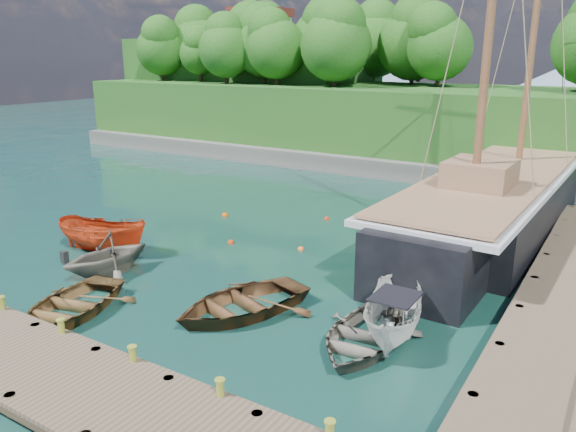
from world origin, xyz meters
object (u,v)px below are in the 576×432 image
at_px(rowboat_0, 70,315).
at_px(rowboat_1, 108,274).
at_px(rowboat_2, 241,313).
at_px(cabin_boat_white, 393,338).
at_px(rowboat_3, 361,346).
at_px(motorboat_orange, 105,252).
at_px(schooner, 496,205).

bearing_deg(rowboat_0, rowboat_1, 105.19).
bearing_deg(rowboat_1, rowboat_2, 10.74).
bearing_deg(cabin_boat_white, rowboat_3, -136.85).
bearing_deg(motorboat_orange, rowboat_2, -112.73).
xyz_separation_m(rowboat_1, motorboat_orange, (-2.22, 1.74, 0.00)).
relative_size(rowboat_0, schooner, 0.16).
bearing_deg(rowboat_2, schooner, 90.80).
height_order(rowboat_2, motorboat_orange, motorboat_orange).
xyz_separation_m(rowboat_0, rowboat_3, (9.33, 3.33, 0.00)).
bearing_deg(schooner, rowboat_3, -90.82).
bearing_deg(cabin_boat_white, rowboat_2, 178.23).
relative_size(rowboat_3, motorboat_orange, 0.97).
xyz_separation_m(rowboat_2, cabin_boat_white, (5.09, 1.12, 0.00)).
bearing_deg(schooner, rowboat_2, -107.41).
bearing_deg(cabin_boat_white, rowboat_1, 171.18).
bearing_deg(rowboat_2, rowboat_0, -126.73).
height_order(rowboat_0, motorboat_orange, motorboat_orange).
relative_size(rowboat_1, cabin_boat_white, 0.82).
distance_m(rowboat_2, cabin_boat_white, 5.21).
height_order(rowboat_1, motorboat_orange, rowboat_1).
height_order(rowboat_0, schooner, schooner).
bearing_deg(rowboat_3, schooner, 82.95).
relative_size(rowboat_0, rowboat_2, 0.93).
xyz_separation_m(cabin_boat_white, schooner, (0.00, 13.56, 1.24)).
xyz_separation_m(rowboat_1, cabin_boat_white, (11.81, 1.11, 0.00)).
bearing_deg(cabin_boat_white, motorboat_orange, 163.24).
bearing_deg(rowboat_1, rowboat_0, -49.55).
bearing_deg(rowboat_2, rowboat_1, -160.15).
xyz_separation_m(rowboat_0, motorboat_orange, (-4.06, 4.96, 0.00)).
bearing_deg(rowboat_0, cabin_boat_white, 9.05).
xyz_separation_m(rowboat_2, rowboat_3, (4.45, 0.12, 0.00)).
bearing_deg(schooner, rowboat_0, -117.42).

